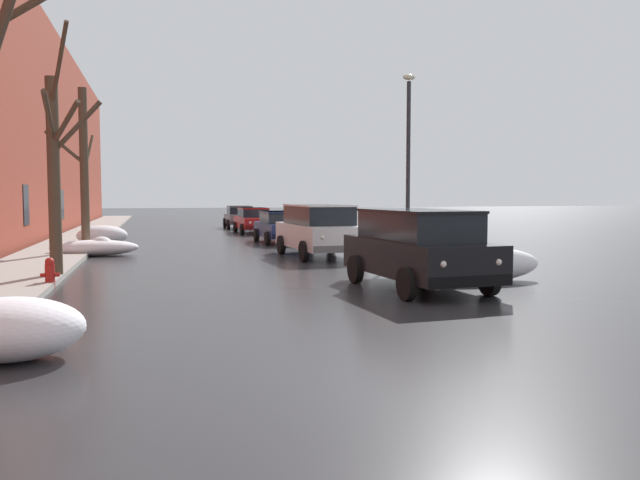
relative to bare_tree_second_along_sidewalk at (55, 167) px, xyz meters
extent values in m
plane|color=#2B2B2D|center=(5.36, -10.93, -2.86)|extent=(200.00, 200.00, 0.00)
cube|color=gray|center=(-1.13, 7.07, -2.79)|extent=(2.48, 80.00, 0.14)
cube|color=black|center=(-2.58, 10.24, -1.11)|extent=(0.08, 1.10, 1.60)
cube|color=black|center=(-2.58, 20.41, -1.24)|extent=(0.08, 1.10, 1.60)
ellipsoid|color=white|center=(0.19, 11.37, -2.43)|extent=(2.08, 1.40, 0.86)
ellipsoid|color=white|center=(0.77, 11.32, -2.60)|extent=(0.62, 0.52, 0.52)
ellipsoid|color=white|center=(-0.37, 11.50, -2.52)|extent=(0.81, 0.68, 0.68)
ellipsoid|color=white|center=(10.66, -0.04, -2.50)|extent=(3.11, 1.18, 0.72)
ellipsoid|color=white|center=(11.11, -0.08, -2.57)|extent=(0.71, 0.60, 0.60)
ellipsoid|color=white|center=(10.30, -0.26, -2.58)|extent=(0.69, 0.58, 0.58)
ellipsoid|color=white|center=(0.29, 6.67, -2.58)|extent=(3.03, 1.17, 0.56)
ellipsoid|color=white|center=(0.52, 6.72, -2.52)|extent=(0.81, 0.68, 0.68)
ellipsoid|color=white|center=(0.63, 6.62, -2.56)|extent=(0.73, 0.61, 0.61)
ellipsoid|color=white|center=(10.25, -2.91, -2.43)|extent=(3.09, 0.94, 0.87)
ellipsoid|color=white|center=(10.88, -2.94, -2.61)|extent=(0.61, 0.51, 0.51)
ellipsoid|color=white|center=(0.53, -8.37, -2.45)|extent=(1.94, 1.37, 0.83)
ellipsoid|color=white|center=(10.16, 16.45, -2.63)|extent=(2.50, 1.46, 0.46)
ellipsoid|color=white|center=(10.51, 16.20, -2.58)|extent=(0.69, 0.58, 0.58)
ellipsoid|color=white|center=(9.91, 16.49, -2.60)|extent=(0.62, 0.52, 0.52)
cylinder|color=#4C3D2D|center=(0.68, -7.63, 1.83)|extent=(1.56, 0.59, 0.90)
cylinder|color=#4C3D2D|center=(-0.06, 0.11, -0.31)|extent=(0.31, 0.31, 5.11)
cylinder|color=#4C3D2D|center=(0.00, -0.88, 1.19)|extent=(0.25, 2.03, 0.91)
cylinder|color=#4C3D2D|center=(0.23, -0.62, 2.40)|extent=(0.70, 1.57, 1.81)
cylinder|color=#4C3D2D|center=(0.30, -0.35, 1.05)|extent=(0.86, 1.05, 1.07)
cylinder|color=#4C3D2D|center=(0.53, 0.00, 1.00)|extent=(1.28, 0.35, 1.35)
cylinder|color=#4C3D2D|center=(-0.06, 7.31, 0.12)|extent=(0.30, 0.30, 5.97)
cylinder|color=#4C3D2D|center=(-0.68, 7.26, 0.98)|extent=(1.35, 0.24, 1.21)
cylinder|color=#4C3D2D|center=(0.04, 7.96, 0.79)|extent=(0.30, 1.40, 1.52)
cylinder|color=#4C3D2D|center=(-0.09, 8.02, 0.70)|extent=(0.20, 1.50, 1.05)
cube|color=black|center=(8.24, -3.65, -2.12)|extent=(2.28, 4.66, 0.80)
cube|color=black|center=(8.23, -3.61, -1.38)|extent=(1.90, 3.29, 0.68)
cube|color=black|center=(8.23, -3.61, -1.07)|extent=(1.95, 3.35, 0.06)
cube|color=black|center=(8.42, -5.85, -2.40)|extent=(1.88, 0.27, 0.22)
cube|color=black|center=(8.06, -1.45, -2.40)|extent=(1.88, 0.27, 0.22)
cylinder|color=black|center=(9.33, -4.97, -2.52)|extent=(0.24, 0.69, 0.68)
cylinder|color=black|center=(7.38, -5.13, -2.52)|extent=(0.24, 0.69, 0.68)
cylinder|color=black|center=(9.10, -2.18, -2.52)|extent=(0.24, 0.69, 0.68)
cylinder|color=black|center=(7.15, -2.34, -2.52)|extent=(0.24, 0.69, 0.68)
sphere|color=silver|center=(9.04, -5.83, -2.04)|extent=(0.14, 0.14, 0.14)
sphere|color=silver|center=(7.80, -5.93, -2.04)|extent=(0.14, 0.14, 0.14)
cube|color=silver|center=(7.88, 4.34, -2.12)|extent=(2.20, 4.76, 0.80)
cube|color=black|center=(7.88, 4.38, -1.38)|extent=(1.84, 3.35, 0.68)
cube|color=silver|center=(7.88, 4.38, -1.07)|extent=(1.88, 3.42, 0.06)
cube|color=slate|center=(8.04, 2.07, -2.40)|extent=(1.86, 0.24, 0.22)
cube|color=slate|center=(7.73, 6.60, -2.40)|extent=(1.86, 0.24, 0.22)
cylinder|color=black|center=(8.95, 2.97, -2.52)|extent=(0.23, 0.69, 0.68)
cylinder|color=black|center=(7.02, 2.84, -2.52)|extent=(0.23, 0.69, 0.68)
cylinder|color=black|center=(8.75, 5.84, -2.52)|extent=(0.23, 0.69, 0.68)
cylinder|color=black|center=(6.82, 5.71, -2.52)|extent=(0.23, 0.69, 0.68)
sphere|color=silver|center=(8.65, 2.08, -2.04)|extent=(0.14, 0.14, 0.14)
sphere|color=silver|center=(7.43, 2.00, -2.04)|extent=(0.14, 0.14, 0.14)
cube|color=navy|center=(7.87, 11.05, -2.26)|extent=(1.96, 4.08, 0.60)
cube|color=black|center=(7.86, 11.25, -1.70)|extent=(1.63, 2.15, 0.52)
cube|color=navy|center=(7.86, 11.25, -1.47)|extent=(1.67, 2.19, 0.06)
cube|color=black|center=(7.95, 9.10, -2.44)|extent=(1.76, 0.19, 0.22)
cube|color=black|center=(7.79, 13.00, -2.44)|extent=(1.76, 0.19, 0.22)
cylinder|color=black|center=(8.84, 9.85, -2.56)|extent=(0.20, 0.61, 0.60)
cylinder|color=black|center=(7.00, 9.77, -2.56)|extent=(0.20, 0.61, 0.60)
cylinder|color=black|center=(8.74, 12.33, -2.56)|extent=(0.20, 0.61, 0.60)
cylinder|color=black|center=(6.90, 12.25, -2.56)|extent=(0.20, 0.61, 0.60)
sphere|color=silver|center=(8.53, 9.09, -2.18)|extent=(0.14, 0.14, 0.14)
sphere|color=silver|center=(7.37, 9.04, -2.18)|extent=(0.14, 0.14, 0.14)
cube|color=red|center=(7.71, 18.60, -2.26)|extent=(1.79, 4.00, 0.60)
cube|color=black|center=(7.71, 18.80, -1.70)|extent=(1.50, 2.10, 0.52)
cube|color=red|center=(7.71, 18.80, -1.47)|extent=(1.53, 2.14, 0.06)
cube|color=#520B0B|center=(7.77, 16.68, -2.44)|extent=(1.64, 0.17, 0.22)
cube|color=#520B0B|center=(7.65, 20.52, -2.44)|extent=(1.64, 0.17, 0.22)
cylinder|color=black|center=(8.61, 17.41, -2.56)|extent=(0.20, 0.61, 0.60)
cylinder|color=black|center=(6.90, 17.35, -2.56)|extent=(0.20, 0.61, 0.60)
cylinder|color=black|center=(8.53, 19.85, -2.56)|extent=(0.20, 0.61, 0.60)
cylinder|color=black|center=(6.82, 19.80, -2.56)|extent=(0.20, 0.61, 0.60)
sphere|color=silver|center=(8.32, 16.67, -2.18)|extent=(0.14, 0.14, 0.14)
sphere|color=silver|center=(7.23, 16.63, -2.18)|extent=(0.14, 0.14, 0.14)
cube|color=slate|center=(7.66, 24.35, -2.26)|extent=(1.71, 3.82, 0.60)
cube|color=black|center=(7.66, 24.54, -1.70)|extent=(1.47, 1.99, 0.52)
cube|color=slate|center=(7.66, 24.54, -1.47)|extent=(1.50, 2.03, 0.06)
cube|color=#303032|center=(7.65, 22.50, -2.44)|extent=(1.66, 0.13, 0.22)
cube|color=#303032|center=(7.67, 26.21, -2.44)|extent=(1.66, 0.13, 0.22)
cylinder|color=black|center=(8.52, 23.17, -2.56)|extent=(0.18, 0.60, 0.60)
cylinder|color=black|center=(6.79, 23.17, -2.56)|extent=(0.18, 0.60, 0.60)
cylinder|color=black|center=(8.54, 25.53, -2.56)|extent=(0.18, 0.60, 0.60)
cylinder|color=black|center=(6.80, 25.54, -2.56)|extent=(0.18, 0.60, 0.60)
sphere|color=silver|center=(8.20, 22.46, -2.18)|extent=(0.14, 0.14, 0.14)
sphere|color=silver|center=(7.10, 22.47, -2.18)|extent=(0.14, 0.14, 0.14)
cylinder|color=#B21E19|center=(0.01, -1.42, -2.59)|extent=(0.22, 0.22, 0.55)
sphere|color=#B21E19|center=(0.01, -1.42, -2.26)|extent=(0.21, 0.21, 0.21)
cylinder|color=#B21E19|center=(-0.15, -1.42, -2.56)|extent=(0.10, 0.09, 0.09)
cylinder|color=#B21E19|center=(0.17, -1.42, -2.56)|extent=(0.10, 0.09, 0.09)
cylinder|color=#28282D|center=(10.78, 3.32, 0.13)|extent=(0.14, 0.14, 5.98)
ellipsoid|color=beige|center=(10.78, 3.32, 3.25)|extent=(0.44, 0.24, 0.20)
camera|label=1|loc=(2.44, -17.43, -0.70)|focal=36.40mm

